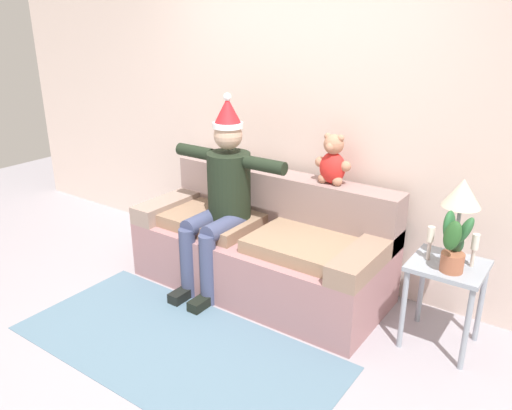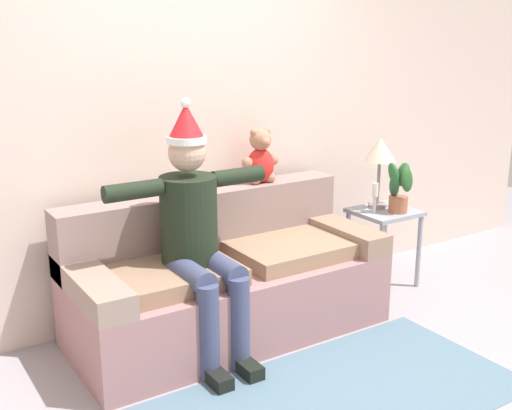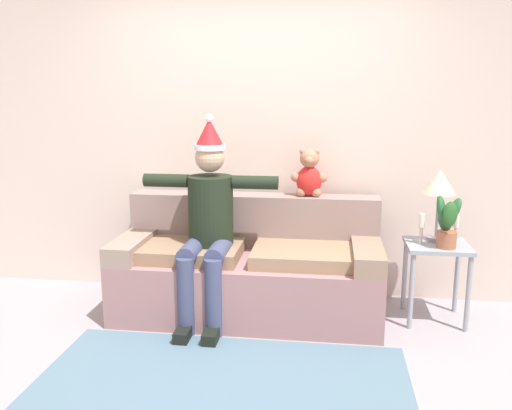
{
  "view_description": "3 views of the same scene",
  "coord_description": "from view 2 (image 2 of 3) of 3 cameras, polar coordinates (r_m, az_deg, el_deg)",
  "views": [
    {
      "loc": [
        2.07,
        -1.99,
        2.07
      ],
      "look_at": [
        0.06,
        0.85,
        0.77
      ],
      "focal_mm": 35.54,
      "sensor_mm": 36.0,
      "label": 1
    },
    {
      "loc": [
        -1.91,
        -2.28,
        1.9
      ],
      "look_at": [
        0.08,
        0.79,
        0.9
      ],
      "focal_mm": 44.63,
      "sensor_mm": 36.0,
      "label": 2
    },
    {
      "loc": [
        0.6,
        -2.95,
        1.7
      ],
      "look_at": [
        0.08,
        0.84,
        0.9
      ],
      "focal_mm": 38.02,
      "sensor_mm": 36.0,
      "label": 3
    }
  ],
  "objects": [
    {
      "name": "candle_tall",
      "position": [
        4.75,
        10.63,
        0.98
      ],
      "size": [
        0.04,
        0.04,
        0.23
      ],
      "color": "beige",
      "rests_on": "side_table"
    },
    {
      "name": "teddy_bear",
      "position": [
        4.36,
        0.42,
        4.2
      ],
      "size": [
        0.29,
        0.17,
        0.38
      ],
      "color": "red",
      "rests_on": "couch"
    },
    {
      "name": "potted_plant",
      "position": [
        4.8,
        12.69,
        1.52
      ],
      "size": [
        0.21,
        0.22,
        0.4
      ],
      "color": "#A75F42",
      "rests_on": "side_table"
    },
    {
      "name": "side_table",
      "position": [
        4.92,
        11.4,
        -1.73
      ],
      "size": [
        0.46,
        0.43,
        0.6
      ],
      "color": "#919AA7",
      "rests_on": "ground_plane"
    },
    {
      "name": "couch",
      "position": [
        4.13,
        -2.8,
        -6.75
      ],
      "size": [
        2.0,
        0.86,
        0.89
      ],
      "color": "#A07173",
      "rests_on": "ground_plane"
    },
    {
      "name": "table_lamp",
      "position": [
        4.85,
        11.05,
        4.62
      ],
      "size": [
        0.24,
        0.24,
        0.54
      ],
      "color": "gray",
      "rests_on": "side_table"
    },
    {
      "name": "candle_short",
      "position": [
        4.97,
        12.3,
        1.46
      ],
      "size": [
        0.04,
        0.04,
        0.22
      ],
      "color": "beige",
      "rests_on": "side_table"
    },
    {
      "name": "back_wall",
      "position": [
        4.32,
        -6.41,
        7.91
      ],
      "size": [
        7.0,
        0.1,
        2.7
      ],
      "primitive_type": "cube",
      "color": "beige",
      "rests_on": "ground_plane"
    },
    {
      "name": "ground_plane",
      "position": [
        3.53,
        6.19,
        -17.34
      ],
      "size": [
        10.0,
        10.0,
        0.0
      ],
      "primitive_type": "plane",
      "color": "#99939B"
    },
    {
      "name": "area_rug",
      "position": [
        3.53,
        6.12,
        -17.24
      ],
      "size": [
        2.24,
        1.05,
        0.01
      ],
      "primitive_type": "cube",
      "color": "slate",
      "rests_on": "ground_plane"
    },
    {
      "name": "person_seated",
      "position": [
        3.72,
        -5.34,
        -2.18
      ],
      "size": [
        1.02,
        0.77,
        1.54
      ],
      "color": "black",
      "rests_on": "ground_plane"
    }
  ]
}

